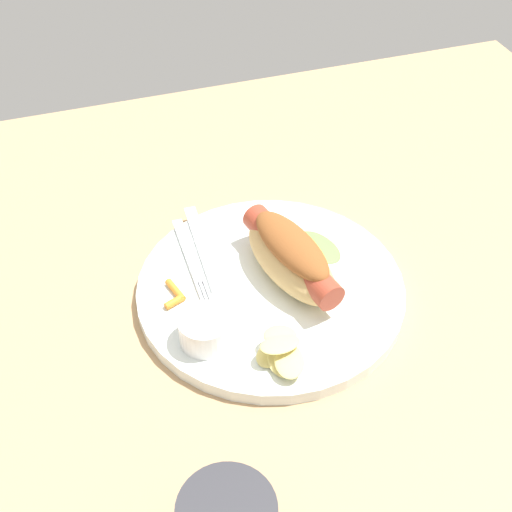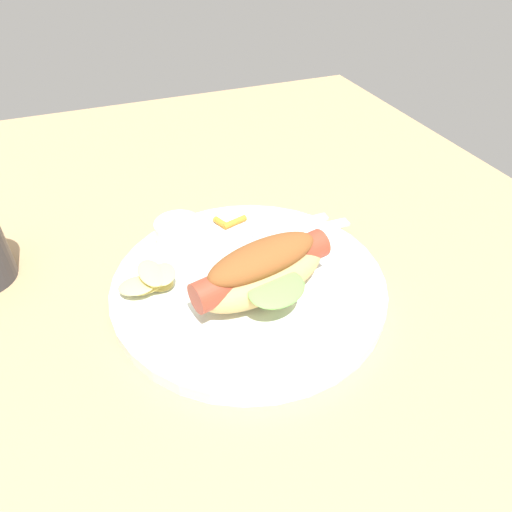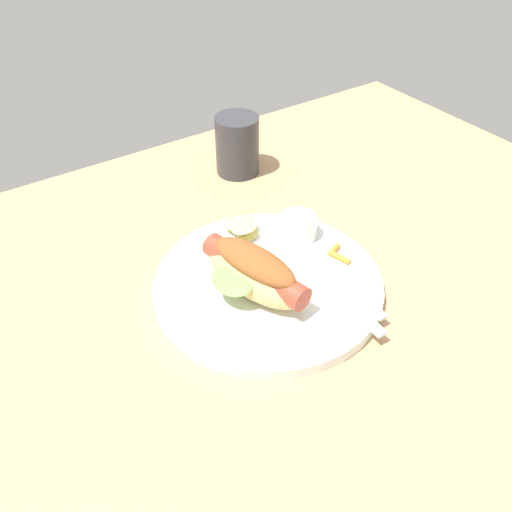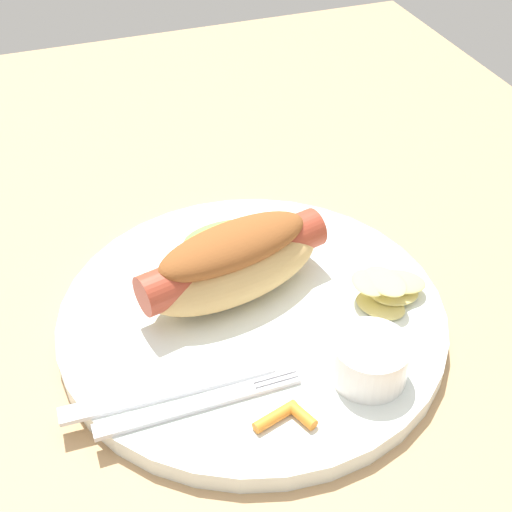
{
  "view_description": "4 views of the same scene",
  "coord_description": "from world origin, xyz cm",
  "px_view_note": "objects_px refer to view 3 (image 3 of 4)",
  "views": [
    {
      "loc": [
        -16.46,
        -51.26,
        56.34
      ],
      "look_at": [
        0.11,
        -0.41,
        5.47
      ],
      "focal_mm": 48.11,
      "sensor_mm": 36.0,
      "label": 1
    },
    {
      "loc": [
        36.89,
        -14.54,
        35.28
      ],
      "look_at": [
        2.74,
        -1.05,
        5.68
      ],
      "focal_mm": 32.54,
      "sensor_mm": 36.0,
      "label": 2
    },
    {
      "loc": [
        31.68,
        40.46,
        48.43
      ],
      "look_at": [
        3.36,
        -1.46,
        6.43
      ],
      "focal_mm": 37.68,
      "sensor_mm": 36.0,
      "label": 3
    },
    {
      "loc": [
        -36.53,
        11.98,
        40.33
      ],
      "look_at": [
        2.55,
        -2.1,
        6.03
      ],
      "focal_mm": 50.89,
      "sensor_mm": 36.0,
      "label": 4
    }
  ],
  "objects_px": {
    "plate": "(268,284)",
    "knife": "(342,297)",
    "sauce_ramekin": "(298,226)",
    "chips_pile": "(241,228)",
    "carrot_garnish": "(337,254)",
    "hot_dog": "(254,272)",
    "fork": "(346,286)",
    "drinking_cup": "(237,145)"
  },
  "relations": [
    {
      "from": "plate",
      "to": "hot_dog",
      "type": "relative_size",
      "value": 1.88
    },
    {
      "from": "chips_pile",
      "to": "drinking_cup",
      "type": "distance_m",
      "value": 0.2
    },
    {
      "from": "plate",
      "to": "carrot_garnish",
      "type": "relative_size",
      "value": 7.2
    },
    {
      "from": "sauce_ramekin",
      "to": "drinking_cup",
      "type": "distance_m",
      "value": 0.23
    },
    {
      "from": "sauce_ramekin",
      "to": "drinking_cup",
      "type": "relative_size",
      "value": 0.53
    },
    {
      "from": "plate",
      "to": "knife",
      "type": "height_order",
      "value": "knife"
    },
    {
      "from": "drinking_cup",
      "to": "sauce_ramekin",
      "type": "bearing_deg",
      "value": 79.81
    },
    {
      "from": "knife",
      "to": "carrot_garnish",
      "type": "distance_m",
      "value": 0.08
    },
    {
      "from": "knife",
      "to": "drinking_cup",
      "type": "height_order",
      "value": "drinking_cup"
    },
    {
      "from": "chips_pile",
      "to": "carrot_garnish",
      "type": "relative_size",
      "value": 1.65
    },
    {
      "from": "knife",
      "to": "drinking_cup",
      "type": "distance_m",
      "value": 0.36
    },
    {
      "from": "sauce_ramekin",
      "to": "hot_dog",
      "type": "bearing_deg",
      "value": 27.6
    },
    {
      "from": "hot_dog",
      "to": "chips_pile",
      "type": "xyz_separation_m",
      "value": [
        -0.05,
        -0.11,
        -0.02
      ]
    },
    {
      "from": "sauce_ramekin",
      "to": "chips_pile",
      "type": "xyz_separation_m",
      "value": [
        0.07,
        -0.05,
        -0.0
      ]
    },
    {
      "from": "hot_dog",
      "to": "knife",
      "type": "relative_size",
      "value": 1.06
    },
    {
      "from": "carrot_garnish",
      "to": "drinking_cup",
      "type": "bearing_deg",
      "value": -94.66
    },
    {
      "from": "knife",
      "to": "chips_pile",
      "type": "xyz_separation_m",
      "value": [
        0.03,
        -0.18,
        0.01
      ]
    },
    {
      "from": "plate",
      "to": "sauce_ramekin",
      "type": "relative_size",
      "value": 5.56
    },
    {
      "from": "hot_dog",
      "to": "sauce_ramekin",
      "type": "bearing_deg",
      "value": -75.55
    },
    {
      "from": "chips_pile",
      "to": "drinking_cup",
      "type": "bearing_deg",
      "value": -121.09
    },
    {
      "from": "hot_dog",
      "to": "plate",
      "type": "bearing_deg",
      "value": -90.28
    },
    {
      "from": "hot_dog",
      "to": "sauce_ramekin",
      "type": "relative_size",
      "value": 2.96
    },
    {
      "from": "sauce_ramekin",
      "to": "drinking_cup",
      "type": "xyz_separation_m",
      "value": [
        -0.04,
        -0.22,
        0.02
      ]
    },
    {
      "from": "hot_dog",
      "to": "knife",
      "type": "distance_m",
      "value": 0.11
    },
    {
      "from": "sauce_ramekin",
      "to": "fork",
      "type": "relative_size",
      "value": 0.37
    },
    {
      "from": "plate",
      "to": "fork",
      "type": "relative_size",
      "value": 2.08
    },
    {
      "from": "carrot_garnish",
      "to": "plate",
      "type": "bearing_deg",
      "value": -7.34
    },
    {
      "from": "drinking_cup",
      "to": "fork",
      "type": "bearing_deg",
      "value": 80.98
    },
    {
      "from": "chips_pile",
      "to": "drinking_cup",
      "type": "relative_size",
      "value": 0.68
    },
    {
      "from": "plate",
      "to": "knife",
      "type": "bearing_deg",
      "value": 125.16
    },
    {
      "from": "plate",
      "to": "chips_pile",
      "type": "xyz_separation_m",
      "value": [
        -0.02,
        -0.1,
        0.02
      ]
    },
    {
      "from": "chips_pile",
      "to": "drinking_cup",
      "type": "xyz_separation_m",
      "value": [
        -0.1,
        -0.17,
        0.02
      ]
    },
    {
      "from": "sauce_ramekin",
      "to": "carrot_garnish",
      "type": "bearing_deg",
      "value": 103.45
    },
    {
      "from": "plate",
      "to": "fork",
      "type": "bearing_deg",
      "value": 137.83
    },
    {
      "from": "chips_pile",
      "to": "sauce_ramekin",
      "type": "bearing_deg",
      "value": 143.83
    },
    {
      "from": "knife",
      "to": "carrot_garnish",
      "type": "xyz_separation_m",
      "value": [
        -0.05,
        -0.07,
        0.0
      ]
    },
    {
      "from": "hot_dog",
      "to": "sauce_ramekin",
      "type": "distance_m",
      "value": 0.13
    },
    {
      "from": "hot_dog",
      "to": "drinking_cup",
      "type": "relative_size",
      "value": 1.58
    },
    {
      "from": "hot_dog",
      "to": "carrot_garnish",
      "type": "xyz_separation_m",
      "value": [
        -0.13,
        0.01,
        -0.03
      ]
    },
    {
      "from": "sauce_ramekin",
      "to": "chips_pile",
      "type": "height_order",
      "value": "sauce_ramekin"
    },
    {
      "from": "plate",
      "to": "hot_dog",
      "type": "bearing_deg",
      "value": 12.87
    },
    {
      "from": "plate",
      "to": "chips_pile",
      "type": "bearing_deg",
      "value": -103.32
    }
  ]
}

